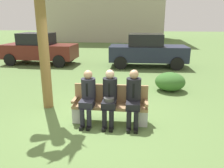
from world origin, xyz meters
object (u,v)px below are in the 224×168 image
(parked_car_near, at_px, (39,49))
(seated_man_right, at_px, (133,95))
(parked_car_far, at_px, (147,51))
(seated_man_middle, at_px, (110,95))
(seated_man_left, at_px, (88,94))
(shrub_near_bench, at_px, (170,82))
(park_bench, at_px, (110,105))

(parked_car_near, bearing_deg, seated_man_right, -52.11)
(parked_car_far, bearing_deg, seated_man_right, -94.48)
(seated_man_middle, bearing_deg, seated_man_left, 179.64)
(shrub_near_bench, height_order, parked_car_near, parked_car_near)
(park_bench, relative_size, parked_car_far, 0.45)
(park_bench, height_order, parked_car_far, parked_car_far)
(seated_man_middle, height_order, shrub_near_bench, seated_man_middle)
(park_bench, height_order, seated_man_middle, seated_man_middle)
(seated_man_left, relative_size, parked_car_near, 0.32)
(seated_man_middle, xyz_separation_m, shrub_near_bench, (1.76, 2.78, -0.40))
(park_bench, height_order, seated_man_left, seated_man_left)
(park_bench, bearing_deg, seated_man_middle, -90.99)
(seated_man_middle, height_order, parked_car_far, parked_car_far)
(shrub_near_bench, bearing_deg, parked_car_far, 99.68)
(seated_man_right, bearing_deg, parked_car_far, 85.52)
(shrub_near_bench, bearing_deg, park_bench, -123.59)
(park_bench, distance_m, seated_man_left, 0.61)
(seated_man_right, xyz_separation_m, parked_car_near, (-5.29, 6.80, 0.10))
(parked_car_near, bearing_deg, seated_man_middle, -55.16)
(park_bench, relative_size, shrub_near_bench, 1.74)
(parked_car_near, relative_size, parked_car_far, 1.00)
(seated_man_left, xyz_separation_m, seated_man_middle, (0.52, -0.00, 0.01))
(seated_man_left, height_order, seated_man_middle, seated_man_middle)
(seated_man_middle, distance_m, parked_car_far, 6.84)
(seated_man_right, bearing_deg, park_bench, 167.43)
(shrub_near_bench, distance_m, parked_car_far, 4.06)
(seated_man_left, bearing_deg, seated_man_middle, -0.36)
(seated_man_right, bearing_deg, shrub_near_bench, 66.45)
(seated_man_right, distance_m, shrub_near_bench, 3.05)
(seated_man_left, bearing_deg, parked_car_far, 76.68)
(seated_man_middle, bearing_deg, shrub_near_bench, 57.63)
(seated_man_right, relative_size, shrub_near_bench, 1.28)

